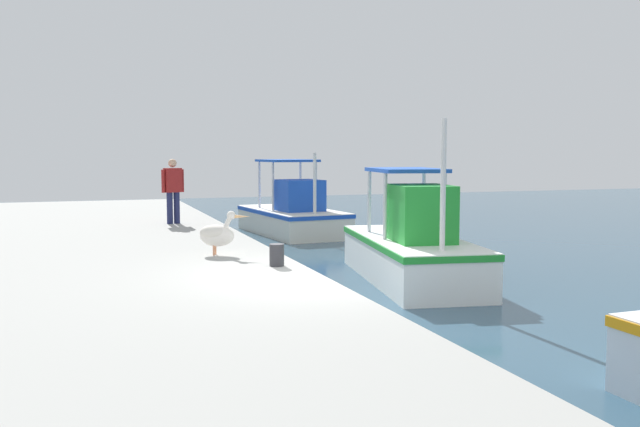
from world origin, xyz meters
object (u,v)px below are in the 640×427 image
Objects in this scene: pelican at (217,234)px; mooring_bollard_nearest at (277,255)px; fishing_boat_nearest at (293,215)px; fishing_boat_second at (412,249)px; fisherman_standing at (173,188)px.

pelican reaches higher than mooring_bollard_nearest.
fishing_boat_second is at bearing -0.12° from fishing_boat_nearest.
fishing_boat_second is 5.51× the size of pelican.
fishing_boat_nearest is 0.96× the size of fishing_boat_second.
fishing_boat_second is 3.04× the size of fisherman_standing.
fisherman_standing reaches higher than pelican.
fishing_boat_nearest reaches higher than fisherman_standing.
mooring_bollard_nearest is (1.52, 0.72, -0.21)m from pelican.
fisherman_standing is (-5.84, -0.09, 0.55)m from pelican.
mooring_bollard_nearest is (7.37, 0.81, -0.77)m from fisherman_standing.
mooring_bollard_nearest is at bearing 25.39° from pelican.
pelican is 1.70m from mooring_bollard_nearest.
pelican is (8.86, -4.15, 0.57)m from fishing_boat_nearest.
fisherman_standing is at bearing -143.01° from fishing_boat_second.
fisherman_standing is 7.45m from mooring_bollard_nearest.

